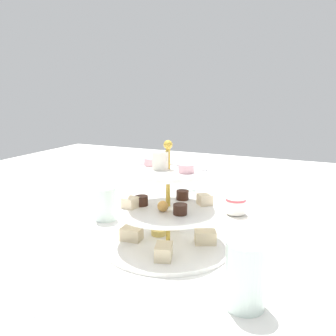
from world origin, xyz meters
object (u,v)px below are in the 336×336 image
at_px(water_glass_short_left, 187,198).
at_px(teacup_with_saucer, 235,207).
at_px(butter_knife_left, 27,291).
at_px(tiered_serving_stand, 168,216).
at_px(butter_knife_right, 305,244).
at_px(water_glass_tall_right, 245,275).
at_px(water_glass_mid_back, 105,204).

distance_m(water_glass_short_left, teacup_with_saucer, 0.15).
bearing_deg(teacup_with_saucer, butter_knife_left, 66.36).
height_order(tiered_serving_stand, butter_knife_left, tiered_serving_stand).
bearing_deg(butter_knife_right, water_glass_tall_right, 149.34).
distance_m(water_glass_tall_right, butter_knife_right, 0.32).
height_order(water_glass_short_left, butter_knife_left, water_glass_short_left).
bearing_deg(tiered_serving_stand, teacup_with_saucer, -108.93).
xyz_separation_m(water_glass_tall_right, teacup_with_saucer, (0.12, -0.44, -0.03)).
distance_m(water_glass_short_left, water_glass_mid_back, 0.25).
xyz_separation_m(water_glass_tall_right, water_glass_mid_back, (0.44, -0.25, -0.01)).
bearing_deg(water_glass_tall_right, water_glass_mid_back, -29.55).
xyz_separation_m(tiered_serving_stand, water_glass_short_left, (0.06, -0.27, -0.04)).
bearing_deg(butter_knife_left, water_glass_mid_back, 138.72).
relative_size(butter_knife_right, water_glass_mid_back, 1.84).
distance_m(butter_knife_right, water_glass_mid_back, 0.52).
bearing_deg(butter_knife_left, teacup_with_saucer, 103.10).
relative_size(tiered_serving_stand, teacup_with_saucer, 3.30).
bearing_deg(water_glass_tall_right, butter_knife_left, 17.92).
xyz_separation_m(water_glass_tall_right, butter_knife_left, (0.37, 0.12, -0.06)).
xyz_separation_m(teacup_with_saucer, butter_knife_left, (0.24, 0.55, -0.02)).
distance_m(water_glass_short_left, butter_knife_left, 0.56).
height_order(tiered_serving_stand, water_glass_short_left, tiered_serving_stand).
relative_size(tiered_serving_stand, water_glass_short_left, 4.45).
xyz_separation_m(butter_knife_left, water_glass_mid_back, (0.08, -0.37, 0.04)).
bearing_deg(water_glass_short_left, tiered_serving_stand, 102.07).
height_order(teacup_with_saucer, butter_knife_left, teacup_with_saucer).
bearing_deg(water_glass_mid_back, tiered_serving_stand, 159.41).
distance_m(tiered_serving_stand, water_glass_mid_back, 0.25).
bearing_deg(teacup_with_saucer, tiered_serving_stand, 71.07).
relative_size(tiered_serving_stand, water_glass_mid_back, 3.22).
bearing_deg(tiered_serving_stand, butter_knife_right, -154.68).
height_order(tiered_serving_stand, butter_knife_right, tiered_serving_stand).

